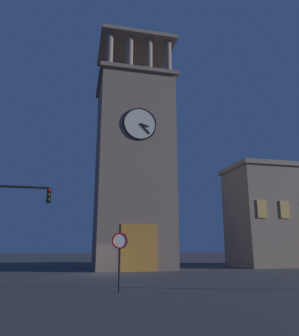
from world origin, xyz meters
TOP-DOWN VIEW (x-y plane):
  - ground_plane at (0.00, 0.00)m, footprint 200.00×200.00m
  - clocktower at (-3.44, -5.35)m, footprint 7.94×7.35m
  - traffic_signal_near at (5.70, 8.27)m, footprint 3.45×0.41m
  - no_horn_sign at (-0.07, 10.48)m, footprint 0.78×0.14m

SIDE VIEW (x-z plane):
  - ground_plane at x=0.00m, z-range 0.00..0.00m
  - no_horn_sign at x=-0.07m, z-range 0.77..3.50m
  - traffic_signal_near at x=5.70m, z-range 0.85..6.63m
  - clocktower at x=-3.44m, z-range -3.04..23.54m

